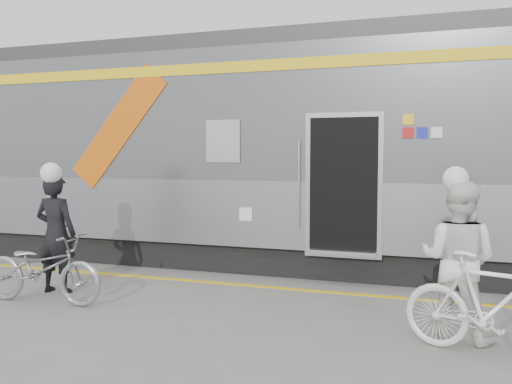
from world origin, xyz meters
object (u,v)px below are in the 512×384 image
at_px(bicycle_right, 491,307).
at_px(woman, 458,260).
at_px(bicycle_left, 42,268).
at_px(man, 56,234).

bearing_deg(bicycle_right, woman, 46.84).
distance_m(bicycle_left, bicycle_right, 5.63).
distance_m(man, bicycle_left, 0.70).
height_order(bicycle_left, woman, woman).
bearing_deg(bicycle_left, bicycle_right, -95.28).
xyz_separation_m(man, bicycle_left, (0.20, -0.55, -0.39)).
height_order(man, woman, man).
height_order(bicycle_left, bicycle_right, bicycle_right).
bearing_deg(woman, bicycle_left, 21.70).
xyz_separation_m(man, woman, (5.53, -0.23, -0.00)).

